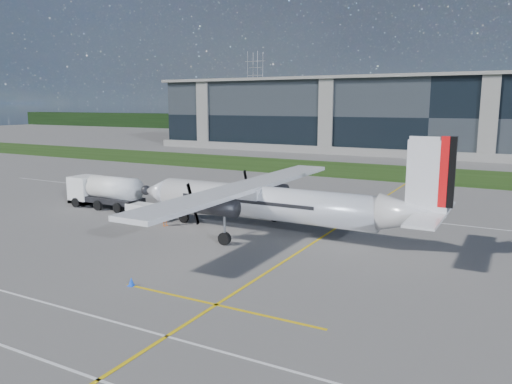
{
  "coord_description": "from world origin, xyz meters",
  "views": [
    {
      "loc": [
        16.28,
        -26.13,
        10.13
      ],
      "look_at": [
        -2.58,
        8.5,
        3.11
      ],
      "focal_mm": 35.0,
      "sensor_mm": 36.0,
      "label": 1
    }
  ],
  "objects_px": {
    "safety_cone_fwd": "(134,212)",
    "safety_cone_nose_stbd": "(167,211)",
    "safety_cone_nose_port": "(148,217)",
    "pylon_west": "(255,91)",
    "safety_cone_stbdwing": "(307,198)",
    "baggage_tug": "(141,212)",
    "ground_crew_person": "(165,214)",
    "safety_cone_portwing": "(131,282)",
    "turboprop_aircraft": "(274,184)",
    "fuel_tanker_truck": "(101,191)"
  },
  "relations": [
    {
      "from": "baggage_tug",
      "to": "ground_crew_person",
      "type": "bearing_deg",
      "value": -8.14
    },
    {
      "from": "turboprop_aircraft",
      "to": "baggage_tug",
      "type": "bearing_deg",
      "value": -174.17
    },
    {
      "from": "fuel_tanker_truck",
      "to": "ground_crew_person",
      "type": "distance_m",
      "value": 10.86
    },
    {
      "from": "safety_cone_nose_port",
      "to": "pylon_west",
      "type": "bearing_deg",
      "value": 115.25
    },
    {
      "from": "pylon_west",
      "to": "safety_cone_portwing",
      "type": "bearing_deg",
      "value": -63.64
    },
    {
      "from": "safety_cone_nose_stbd",
      "to": "safety_cone_portwing",
      "type": "relative_size",
      "value": 1.0
    },
    {
      "from": "turboprop_aircraft",
      "to": "pylon_west",
      "type": "bearing_deg",
      "value": 119.17
    },
    {
      "from": "ground_crew_person",
      "to": "safety_cone_fwd",
      "type": "distance_m",
      "value": 5.66
    },
    {
      "from": "turboprop_aircraft",
      "to": "safety_cone_stbdwing",
      "type": "bearing_deg",
      "value": 102.63
    },
    {
      "from": "safety_cone_nose_port",
      "to": "baggage_tug",
      "type": "bearing_deg",
      "value": -131.17
    },
    {
      "from": "ground_crew_person",
      "to": "pylon_west",
      "type": "bearing_deg",
      "value": 24.32
    },
    {
      "from": "safety_cone_portwing",
      "to": "safety_cone_nose_port",
      "type": "bearing_deg",
      "value": 127.26
    },
    {
      "from": "safety_cone_fwd",
      "to": "safety_cone_nose_stbd",
      "type": "bearing_deg",
      "value": 41.52
    },
    {
      "from": "turboprop_aircraft",
      "to": "safety_cone_stbdwing",
      "type": "height_order",
      "value": "turboprop_aircraft"
    },
    {
      "from": "safety_cone_portwing",
      "to": "ground_crew_person",
      "type": "bearing_deg",
      "value": 120.95
    },
    {
      "from": "fuel_tanker_truck",
      "to": "safety_cone_stbdwing",
      "type": "relative_size",
      "value": 16.9
    },
    {
      "from": "fuel_tanker_truck",
      "to": "safety_cone_stbdwing",
      "type": "distance_m",
      "value": 20.94
    },
    {
      "from": "turboprop_aircraft",
      "to": "safety_cone_portwing",
      "type": "bearing_deg",
      "value": -98.81
    },
    {
      "from": "safety_cone_stbdwing",
      "to": "safety_cone_fwd",
      "type": "height_order",
      "value": "same"
    },
    {
      "from": "safety_cone_nose_stbd",
      "to": "safety_cone_nose_port",
      "type": "distance_m",
      "value": 3.08
    },
    {
      "from": "pylon_west",
      "to": "safety_cone_fwd",
      "type": "relative_size",
      "value": 60.0
    },
    {
      "from": "turboprop_aircraft",
      "to": "ground_crew_person",
      "type": "relative_size",
      "value": 13.35
    },
    {
      "from": "baggage_tug",
      "to": "safety_cone_fwd",
      "type": "relative_size",
      "value": 5.14
    },
    {
      "from": "safety_cone_nose_port",
      "to": "ground_crew_person",
      "type": "bearing_deg",
      "value": -18.97
    },
    {
      "from": "pylon_west",
      "to": "safety_cone_nose_stbd",
      "type": "height_order",
      "value": "pylon_west"
    },
    {
      "from": "safety_cone_stbdwing",
      "to": "ground_crew_person",
      "type": "bearing_deg",
      "value": -111.2
    },
    {
      "from": "turboprop_aircraft",
      "to": "fuel_tanker_truck",
      "type": "xyz_separation_m",
      "value": [
        -19.71,
        1.36,
        -2.45
      ]
    },
    {
      "from": "safety_cone_stbdwing",
      "to": "safety_cone_fwd",
      "type": "relative_size",
      "value": 1.0
    },
    {
      "from": "safety_cone_stbdwing",
      "to": "safety_cone_portwing",
      "type": "height_order",
      "value": "same"
    },
    {
      "from": "turboprop_aircraft",
      "to": "baggage_tug",
      "type": "height_order",
      "value": "turboprop_aircraft"
    },
    {
      "from": "safety_cone_nose_stbd",
      "to": "fuel_tanker_truck",
      "type": "bearing_deg",
      "value": -173.02
    },
    {
      "from": "baggage_tug",
      "to": "safety_cone_nose_port",
      "type": "distance_m",
      "value": 0.81
    },
    {
      "from": "turboprop_aircraft",
      "to": "safety_cone_fwd",
      "type": "distance_m",
      "value": 15.05
    },
    {
      "from": "fuel_tanker_truck",
      "to": "baggage_tug",
      "type": "xyz_separation_m",
      "value": [
        7.38,
        -2.62,
        -0.81
      ]
    },
    {
      "from": "pylon_west",
      "to": "turboprop_aircraft",
      "type": "relative_size",
      "value": 1.11
    },
    {
      "from": "pylon_west",
      "to": "turboprop_aircraft",
      "type": "bearing_deg",
      "value": -60.83
    },
    {
      "from": "safety_cone_nose_stbd",
      "to": "safety_cone_stbdwing",
      "type": "height_order",
      "value": "same"
    },
    {
      "from": "pylon_west",
      "to": "safety_cone_nose_port",
      "type": "height_order",
      "value": "pylon_west"
    },
    {
      "from": "fuel_tanker_truck",
      "to": "safety_cone_portwing",
      "type": "height_order",
      "value": "fuel_tanker_truck"
    },
    {
      "from": "fuel_tanker_truck",
      "to": "safety_cone_nose_port",
      "type": "bearing_deg",
      "value": -15.44
    },
    {
      "from": "baggage_tug",
      "to": "safety_cone_fwd",
      "type": "xyz_separation_m",
      "value": [
        -2.23,
        1.53,
        -0.52
      ]
    },
    {
      "from": "turboprop_aircraft",
      "to": "safety_cone_nose_port",
      "type": "xyz_separation_m",
      "value": [
        -11.92,
        -0.79,
        -3.79
      ]
    },
    {
      "from": "safety_cone_portwing",
      "to": "safety_cone_stbdwing",
      "type": "bearing_deg",
      "value": 92.16
    },
    {
      "from": "fuel_tanker_truck",
      "to": "safety_cone_portwing",
      "type": "xyz_separation_m",
      "value": [
        17.59,
        -15.03,
        -1.33
      ]
    },
    {
      "from": "safety_cone_fwd",
      "to": "turboprop_aircraft",
      "type": "bearing_deg",
      "value": -1.05
    },
    {
      "from": "baggage_tug",
      "to": "safety_cone_nose_port",
      "type": "xyz_separation_m",
      "value": [
        0.41,
        0.47,
        -0.52
      ]
    },
    {
      "from": "safety_cone_nose_stbd",
      "to": "ground_crew_person",
      "type": "bearing_deg",
      "value": -52.81
    },
    {
      "from": "ground_crew_person",
      "to": "safety_cone_nose_port",
      "type": "distance_m",
      "value": 2.87
    },
    {
      "from": "ground_crew_person",
      "to": "safety_cone_fwd",
      "type": "bearing_deg",
      "value": 67.93
    },
    {
      "from": "baggage_tug",
      "to": "safety_cone_stbdwing",
      "type": "xyz_separation_m",
      "value": [
        9.16,
        15.39,
        -0.52
      ]
    }
  ]
}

